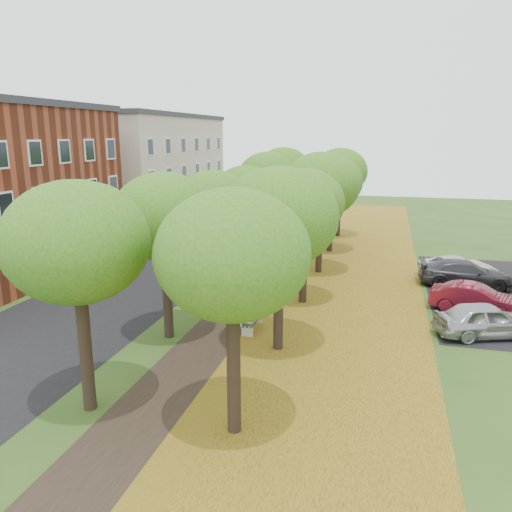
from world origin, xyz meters
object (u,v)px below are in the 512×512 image
Objects in this scene: car_grey at (465,274)px; car_white at (459,267)px; car_silver at (487,320)px; bench at (251,320)px; car_red at (475,299)px.

car_white is at bearing 2.10° from car_grey.
car_white is (0.00, 9.45, -0.10)m from car_silver.
car_grey reaches higher than bench.
bench is at bearing 81.07° from car_silver.
bench is 10.16m from car_silver.
bench is at bearing 130.44° from car_red.
car_silver reaches higher than car_red.
car_silver reaches higher than bench.
bench is at bearing 120.48° from car_white.
car_red is 0.90× the size of car_white.
car_grey is at bearing -46.99° from bench.
car_silver is 9.45m from car_white.
bench is 11.16m from car_red.
car_grey reaches higher than car_white.
car_red is at bearing 161.93° from car_white.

